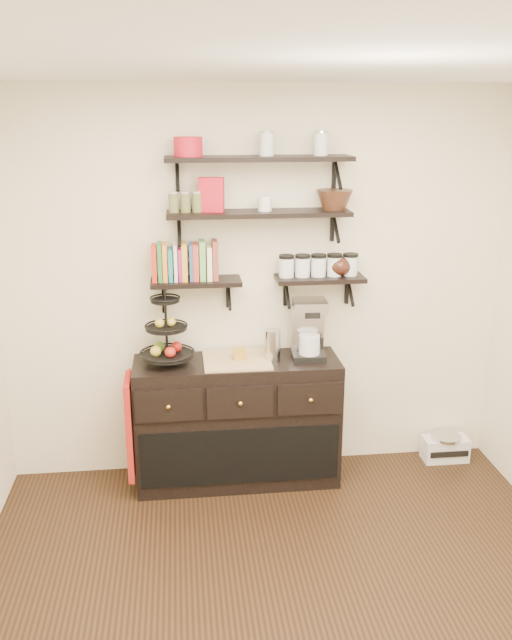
{
  "coord_description": "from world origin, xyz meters",
  "views": [
    {
      "loc": [
        -0.53,
        -2.77,
        2.53
      ],
      "look_at": [
        -0.07,
        1.15,
        1.3
      ],
      "focal_mm": 38.0,
      "sensor_mm": 36.0,
      "label": 1
    }
  ],
  "objects_px": {
    "fruit_stand": "(167,338)",
    "radio": "(445,448)",
    "sideboard": "(237,421)",
    "coffee_maker": "(308,330)"
  },
  "relations": [
    {
      "from": "sideboard",
      "to": "fruit_stand",
      "type": "height_order",
      "value": "fruit_stand"
    },
    {
      "from": "sideboard",
      "to": "fruit_stand",
      "type": "relative_size",
      "value": 2.66
    },
    {
      "from": "fruit_stand",
      "to": "radio",
      "type": "height_order",
      "value": "fruit_stand"
    },
    {
      "from": "sideboard",
      "to": "coffee_maker",
      "type": "relative_size",
      "value": 3.39
    },
    {
      "from": "sideboard",
      "to": "coffee_maker",
      "type": "bearing_deg",
      "value": 3.25
    },
    {
      "from": "sideboard",
      "to": "fruit_stand",
      "type": "distance_m",
      "value": 0.78
    },
    {
      "from": "sideboard",
      "to": "coffee_maker",
      "type": "height_order",
      "value": "coffee_maker"
    },
    {
      "from": "fruit_stand",
      "to": "radio",
      "type": "relative_size",
      "value": 1.57
    },
    {
      "from": "fruit_stand",
      "to": "sideboard",
      "type": "bearing_deg",
      "value": -0.48
    },
    {
      "from": "radio",
      "to": "fruit_stand",
      "type": "bearing_deg",
      "value": -177.32
    }
  ]
}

